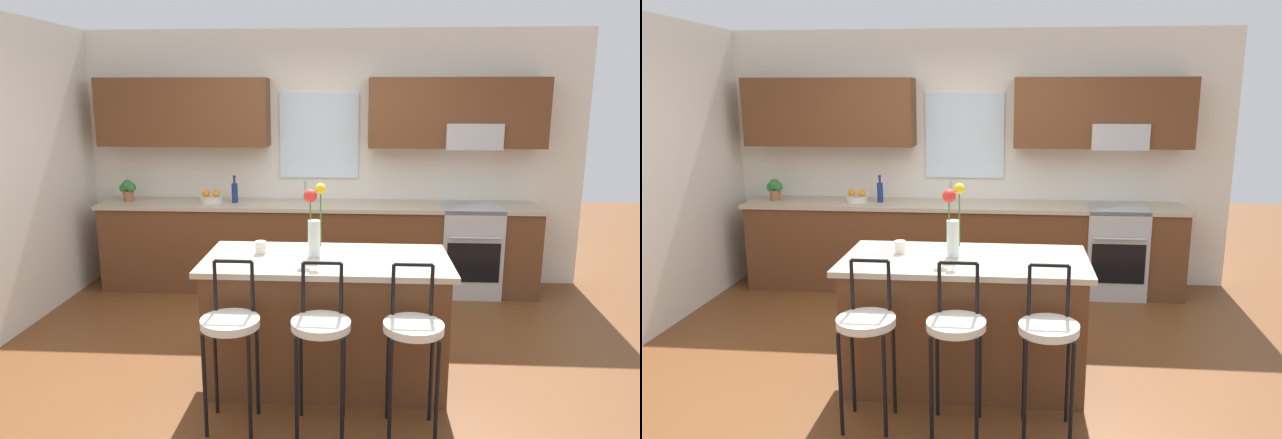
{
  "view_description": "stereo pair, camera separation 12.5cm",
  "coord_description": "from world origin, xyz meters",
  "views": [
    {
      "loc": [
        0.41,
        -4.16,
        2.03
      ],
      "look_at": [
        0.1,
        0.55,
        1.0
      ],
      "focal_mm": 32.16,
      "sensor_mm": 36.0,
      "label": 1
    },
    {
      "loc": [
        0.53,
        -4.15,
        2.03
      ],
      "look_at": [
        0.1,
        0.55,
        1.0
      ],
      "focal_mm": 32.16,
      "sensor_mm": 36.0,
      "label": 2
    }
  ],
  "objects": [
    {
      "name": "bar_stool_middle",
      "position": [
        0.21,
        -0.95,
        0.64
      ],
      "size": [
        0.36,
        0.36,
        1.04
      ],
      "color": "black",
      "rests_on": "ground"
    },
    {
      "name": "bar_stool_far",
      "position": [
        0.76,
        -0.95,
        0.64
      ],
      "size": [
        0.36,
        0.36,
        1.04
      ],
      "color": "black",
      "rests_on": "ground"
    },
    {
      "name": "bottle_olive_oil",
      "position": [
        -0.87,
        1.7,
        1.03
      ],
      "size": [
        0.06,
        0.06,
        0.28
      ],
      "color": "navy",
      "rests_on": "counter_run"
    },
    {
      "name": "ground_plane",
      "position": [
        0.0,
        0.0,
        0.0
      ],
      "size": [
        14.0,
        14.0,
        0.0
      ],
      "primitive_type": "plane",
      "color": "brown"
    },
    {
      "name": "kitchen_island",
      "position": [
        0.21,
        -0.33,
        0.46
      ],
      "size": [
        1.71,
        0.82,
        0.92
      ],
      "color": "brown",
      "rests_on": "ground"
    },
    {
      "name": "flower_vase",
      "position": [
        0.12,
        -0.31,
        1.17
      ],
      "size": [
        0.15,
        0.1,
        0.52
      ],
      "color": "silver",
      "rests_on": "kitchen_island"
    },
    {
      "name": "fruit_bowl_oranges",
      "position": [
        -1.12,
        1.7,
        0.96
      ],
      "size": [
        0.24,
        0.24,
        0.13
      ],
      "color": "silver",
      "rests_on": "counter_run"
    },
    {
      "name": "sink_faucet",
      "position": [
        -0.14,
        1.84,
        1.06
      ],
      "size": [
        0.02,
        0.13,
        0.23
      ],
      "color": "#B7BABC",
      "rests_on": "counter_run"
    },
    {
      "name": "bar_stool_near",
      "position": [
        -0.34,
        -0.95,
        0.64
      ],
      "size": [
        0.36,
        0.36,
        1.04
      ],
      "color": "black",
      "rests_on": "ground"
    },
    {
      "name": "mug_ceramic",
      "position": [
        -0.27,
        -0.25,
        0.97
      ],
      "size": [
        0.08,
        0.08,
        0.09
      ],
      "primitive_type": "cylinder",
      "color": "silver",
      "rests_on": "kitchen_island"
    },
    {
      "name": "oven_range",
      "position": [
        1.57,
        1.68,
        0.46
      ],
      "size": [
        0.6,
        0.64,
        0.92
      ],
      "color": "#B7BABC",
      "rests_on": "ground"
    },
    {
      "name": "potted_plant_small",
      "position": [
        -2.02,
        1.7,
        1.05
      ],
      "size": [
        0.18,
        0.12,
        0.23
      ],
      "color": "#9E5B3D",
      "rests_on": "counter_run"
    },
    {
      "name": "counter_run",
      "position": [
        -0.0,
        1.7,
        0.47
      ],
      "size": [
        4.56,
        0.64,
        0.92
      ],
      "color": "brown",
      "rests_on": "ground"
    },
    {
      "name": "back_wall_assembly",
      "position": [
        0.03,
        1.98,
        1.51
      ],
      "size": [
        5.6,
        0.5,
        2.7
      ],
      "color": "silver",
      "rests_on": "ground"
    }
  ]
}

